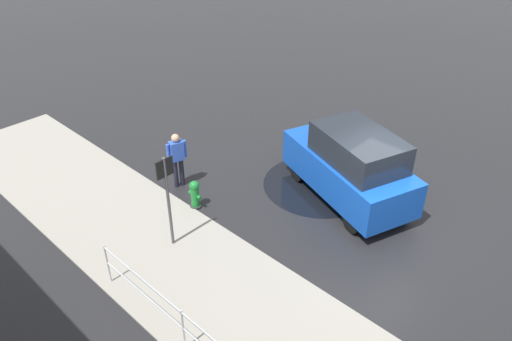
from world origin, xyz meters
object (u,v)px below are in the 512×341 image
Objects in this scene: fire_hydrant at (195,194)px; sign_post at (167,190)px; pedestrian at (177,156)px; moving_hatchback at (351,166)px.

sign_post reaches higher than fire_hydrant.
pedestrian is 0.68× the size of sign_post.
fire_hydrant is 0.50× the size of pedestrian.
moving_hatchback is 4.11m from fire_hydrant.
sign_post is at bearing 66.70° from moving_hatchback.
moving_hatchback is at bearing -113.30° from sign_post.
sign_post is (-0.74, 1.34, 1.18)m from fire_hydrant.
fire_hydrant is (2.65, 3.09, -0.63)m from moving_hatchback.
moving_hatchback is 5.29× the size of fire_hydrant.
sign_post is (1.91, 4.42, 0.55)m from moving_hatchback.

